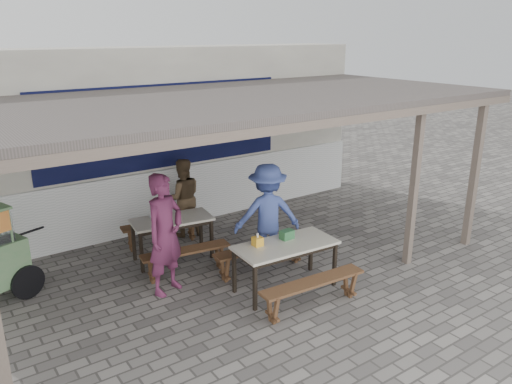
{
  "coord_description": "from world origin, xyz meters",
  "views": [
    {
      "loc": [
        -4.22,
        -5.8,
        3.77
      ],
      "look_at": [
        0.45,
        0.9,
        1.14
      ],
      "focal_mm": 35.0,
      "sensor_mm": 36.0,
      "label": 1
    }
  ],
  "objects": [
    {
      "name": "bench_right_street",
      "position": [
        0.03,
        -1.12,
        0.34
      ],
      "size": [
        1.67,
        0.39,
        0.45
      ],
      "rotation": [
        0.0,
        0.0,
        -0.07
      ],
      "color": "brown",
      "rests_on": "ground"
    },
    {
      "name": "bench_left_wall",
      "position": [
        -0.77,
        2.19,
        0.34
      ],
      "size": [
        1.47,
        0.48,
        0.45
      ],
      "rotation": [
        0.0,
        0.0,
        -0.14
      ],
      "color": "brown",
      "rests_on": "ground"
    },
    {
      "name": "ground",
      "position": [
        0.0,
        0.0,
        0.0
      ],
      "size": [
        60.0,
        60.0,
        0.0
      ],
      "primitive_type": "plane",
      "color": "slate",
      "rests_on": "ground"
    },
    {
      "name": "warung_roof",
      "position": [
        0.02,
        0.9,
        2.71
      ],
      "size": [
        9.0,
        4.21,
        2.81
      ],
      "color": "#544B48",
      "rests_on": "ground"
    },
    {
      "name": "table_right",
      "position": [
        0.07,
        -0.42,
        0.67
      ],
      "size": [
        1.6,
        0.82,
        0.75
      ],
      "rotation": [
        0.0,
        0.0,
        -0.07
      ],
      "color": "beige",
      "rests_on": "ground"
    },
    {
      "name": "patron_street_side",
      "position": [
        -1.42,
        0.55,
        0.93
      ],
      "size": [
        0.8,
        0.67,
        1.85
      ],
      "primitive_type": "imported",
      "rotation": [
        0.0,
        0.0,
        0.4
      ],
      "color": "#622546",
      "rests_on": "ground"
    },
    {
      "name": "bench_left_street",
      "position": [
        -0.96,
        0.85,
        0.34
      ],
      "size": [
        1.47,
        0.48,
        0.45
      ],
      "rotation": [
        0.0,
        0.0,
        -0.14
      ],
      "color": "brown",
      "rests_on": "ground"
    },
    {
      "name": "table_left",
      "position": [
        -0.86,
        1.52,
        0.67
      ],
      "size": [
        1.42,
        0.82,
        0.75
      ],
      "rotation": [
        0.0,
        0.0,
        -0.14
      ],
      "color": "beige",
      "rests_on": "ground"
    },
    {
      "name": "back_wall",
      "position": [
        -0.0,
        3.58,
        1.72
      ],
      "size": [
        9.0,
        1.28,
        3.5
      ],
      "color": "silver",
      "rests_on": "ground"
    },
    {
      "name": "patron_right_table",
      "position": [
        0.41,
        0.5,
        0.87
      ],
      "size": [
        1.28,
        1.05,
        1.73
      ],
      "primitive_type": "imported",
      "rotation": [
        0.0,
        0.0,
        2.72
      ],
      "color": "#4255A2",
      "rests_on": "ground"
    },
    {
      "name": "condiment_jar",
      "position": [
        -0.66,
        1.71,
        0.8
      ],
      "size": [
        0.09,
        0.09,
        0.1
      ],
      "primitive_type": "cylinder",
      "color": "silver",
      "rests_on": "table_left"
    },
    {
      "name": "condiment_bowl",
      "position": [
        -1.1,
        1.68,
        0.77
      ],
      "size": [
        0.21,
        0.21,
        0.05
      ],
      "primitive_type": "imported",
      "rotation": [
        0.0,
        0.0,
        -0.07
      ],
      "color": "white",
      "rests_on": "table_left"
    },
    {
      "name": "donation_box",
      "position": [
        0.2,
        -0.29,
        0.82
      ],
      "size": [
        0.21,
        0.15,
        0.14
      ],
      "primitive_type": "cube",
      "rotation": [
        0.0,
        0.0,
        0.05
      ],
      "color": "#306C3D",
      "rests_on": "table_right"
    },
    {
      "name": "bench_right_wall",
      "position": [
        0.12,
        0.27,
        0.34
      ],
      "size": [
        1.67,
        0.39,
        0.45
      ],
      "rotation": [
        0.0,
        0.0,
        -0.07
      ],
      "color": "brown",
      "rests_on": "ground"
    },
    {
      "name": "patron_wall_side",
      "position": [
        -0.2,
        2.41,
        0.76
      ],
      "size": [
        0.87,
        0.75,
        1.52
      ],
      "primitive_type": "imported",
      "rotation": [
        0.0,
        0.0,
        2.87
      ],
      "color": "brown",
      "rests_on": "ground"
    },
    {
      "name": "tissue_box",
      "position": [
        -0.31,
        -0.24,
        0.82
      ],
      "size": [
        0.14,
        0.14,
        0.14
      ],
      "primitive_type": "cube",
      "rotation": [
        0.0,
        0.0,
        -0.01
      ],
      "color": "yellow",
      "rests_on": "table_right"
    }
  ]
}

